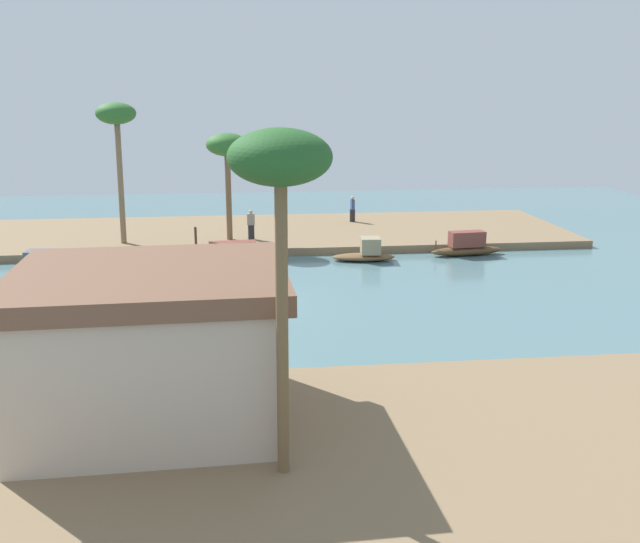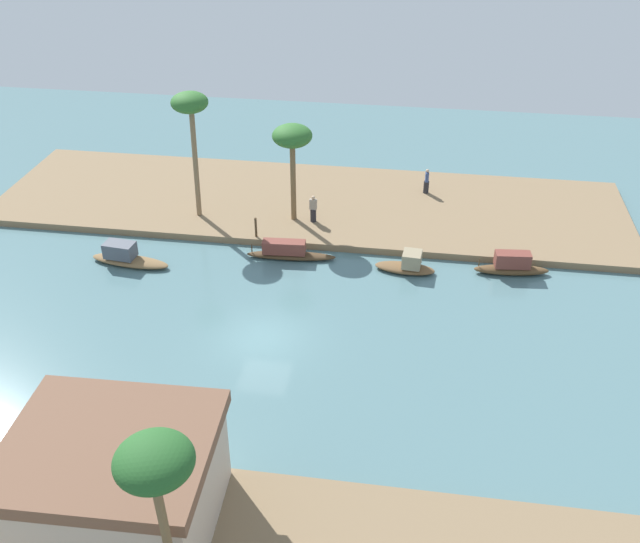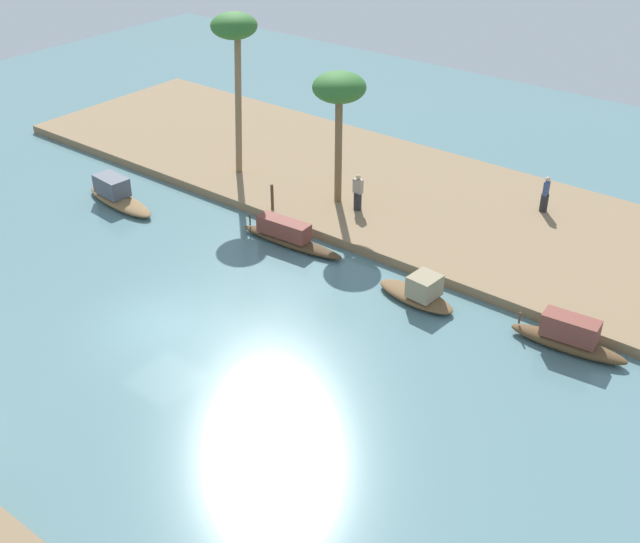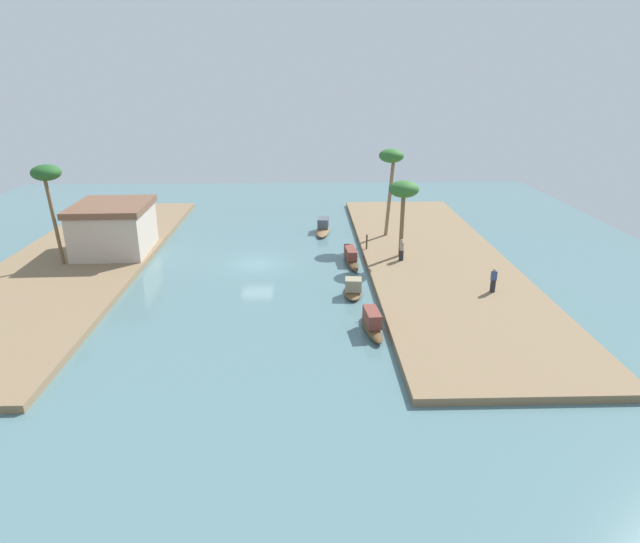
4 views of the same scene
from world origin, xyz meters
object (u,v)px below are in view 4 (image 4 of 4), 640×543
at_px(sampan_midstream, 372,323).
at_px(palm_tree_right_tall, 47,177).
at_px(sampan_with_tall_canopy, 323,228).
at_px(person_by_mooring, 493,282).
at_px(sampan_with_red_awning, 351,257).
at_px(palm_tree_left_near, 404,192).
at_px(mooring_post, 367,242).
at_px(sampan_foreground, 353,289).
at_px(person_on_near_bank, 401,251).
at_px(palm_tree_left_far, 391,160).
at_px(riverside_building, 114,227).

relative_size(sampan_midstream, palm_tree_right_tall, 0.55).
height_order(sampan_with_tall_canopy, person_by_mooring, person_by_mooring).
relative_size(sampan_with_red_awning, palm_tree_left_near, 0.85).
bearing_deg(sampan_with_tall_canopy, mooring_post, -146.95).
height_order(sampan_with_red_awning, sampan_foreground, sampan_foreground).
bearing_deg(sampan_midstream, palm_tree_right_tall, 57.62).
height_order(sampan_midstream, person_on_near_bank, person_on_near_bank).
bearing_deg(palm_tree_right_tall, palm_tree_left_far, -74.71).
distance_m(palm_tree_left_near, palm_tree_right_tall, 27.00).
xyz_separation_m(sampan_with_red_awning, person_by_mooring, (-7.69, -9.05, 0.70)).
relative_size(sampan_with_tall_canopy, sampan_foreground, 1.38).
height_order(sampan_midstream, mooring_post, mooring_post).
distance_m(sampan_with_tall_canopy, person_by_mooring, 20.01).
bearing_deg(sampan_midstream, person_on_near_bank, -23.00).
bearing_deg(sampan_midstream, mooring_post, -10.48).
distance_m(sampan_midstream, riverside_building, 24.80).
distance_m(sampan_with_red_awning, palm_tree_left_near, 6.68).
height_order(person_on_near_bank, mooring_post, person_on_near_bank).
bearing_deg(palm_tree_left_near, person_on_near_bank, 172.73).
distance_m(sampan_foreground, riverside_building, 21.29).
bearing_deg(sampan_with_red_awning, riverside_building, 79.70).
xyz_separation_m(sampan_foreground, person_on_near_bank, (6.03, -4.35, 0.77)).
xyz_separation_m(person_on_near_bank, riverside_building, (3.09, 23.48, 1.29)).
relative_size(palm_tree_right_tall, riverside_building, 1.10).
relative_size(sampan_with_tall_canopy, palm_tree_left_far, 0.61).
xyz_separation_m(person_on_near_bank, mooring_post, (3.08, 2.42, -0.15)).
xyz_separation_m(sampan_with_red_awning, riverside_building, (2.22, 19.54, 2.05)).
bearing_deg(sampan_midstream, person_by_mooring, -66.04).
height_order(palm_tree_right_tall, riverside_building, palm_tree_right_tall).
height_order(sampan_with_tall_canopy, mooring_post, mooring_post).
bearing_deg(sampan_with_tall_canopy, riverside_building, 117.11).
xyz_separation_m(sampan_midstream, palm_tree_left_far, (19.06, -3.77, 6.74)).
relative_size(palm_tree_left_far, palm_tree_right_tall, 1.02).
bearing_deg(person_on_near_bank, riverside_building, 84.78).
relative_size(palm_tree_left_near, palm_tree_right_tall, 0.79).
distance_m(palm_tree_left_far, palm_tree_right_tall, 27.77).
bearing_deg(palm_tree_right_tall, sampan_foreground, -104.91).
height_order(person_by_mooring, riverside_building, riverside_building).
bearing_deg(person_by_mooring, sampan_foreground, 168.71).
bearing_deg(person_on_near_bank, palm_tree_right_tall, 92.41).
bearing_deg(sampan_foreground, sampan_midstream, -169.18).
bearing_deg(sampan_midstream, riverside_building, 47.60).
distance_m(person_on_near_bank, palm_tree_left_far, 9.46).
relative_size(sampan_midstream, palm_tree_left_near, 0.69).
distance_m(person_on_near_bank, riverside_building, 23.72).
bearing_deg(palm_tree_left_near, sampan_with_red_awning, 95.35).
height_order(mooring_post, riverside_building, riverside_building).
bearing_deg(palm_tree_left_near, sampan_midstream, 163.33).
distance_m(sampan_with_red_awning, person_by_mooring, 11.89).
height_order(sampan_midstream, palm_tree_left_near, palm_tree_left_near).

